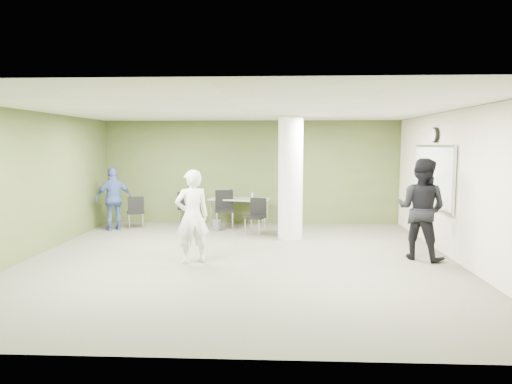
{
  "coord_description": "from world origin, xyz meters",
  "views": [
    {
      "loc": [
        0.69,
        -8.39,
        2.16
      ],
      "look_at": [
        0.26,
        1.0,
        1.18
      ],
      "focal_mm": 32.0,
      "sensor_mm": 36.0,
      "label": 1
    }
  ],
  "objects_px": {
    "folding_table": "(239,200)",
    "chair_back_left": "(136,210)",
    "man_black": "(421,209)",
    "woman_white": "(192,217)",
    "man_blue": "(114,199)"
  },
  "relations": [
    {
      "from": "folding_table",
      "to": "chair_back_left",
      "type": "distance_m",
      "value": 2.68
    },
    {
      "from": "man_black",
      "to": "chair_back_left",
      "type": "bearing_deg",
      "value": 12.73
    },
    {
      "from": "woman_white",
      "to": "man_blue",
      "type": "relative_size",
      "value": 1.08
    },
    {
      "from": "chair_back_left",
      "to": "folding_table",
      "type": "bearing_deg",
      "value": 170.12
    },
    {
      "from": "folding_table",
      "to": "man_black",
      "type": "height_order",
      "value": "man_black"
    },
    {
      "from": "chair_back_left",
      "to": "woman_white",
      "type": "xyz_separation_m",
      "value": [
        2.09,
        -3.31,
        0.37
      ]
    },
    {
      "from": "folding_table",
      "to": "chair_back_left",
      "type": "relative_size",
      "value": 1.97
    },
    {
      "from": "folding_table",
      "to": "woman_white",
      "type": "xyz_separation_m",
      "value": [
        -0.54,
        -3.81,
        0.17
      ]
    },
    {
      "from": "folding_table",
      "to": "man_blue",
      "type": "xyz_separation_m",
      "value": [
        -3.1,
        -0.75,
        0.11
      ]
    },
    {
      "from": "woman_white",
      "to": "folding_table",
      "type": "bearing_deg",
      "value": -122.88
    },
    {
      "from": "man_black",
      "to": "man_blue",
      "type": "height_order",
      "value": "man_black"
    },
    {
      "from": "folding_table",
      "to": "woman_white",
      "type": "relative_size",
      "value": 0.97
    },
    {
      "from": "folding_table",
      "to": "woman_white",
      "type": "bearing_deg",
      "value": -86.52
    },
    {
      "from": "man_black",
      "to": "woman_white",
      "type": "bearing_deg",
      "value": 43.21
    },
    {
      "from": "chair_back_left",
      "to": "man_blue",
      "type": "bearing_deg",
      "value": 7.98
    }
  ]
}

